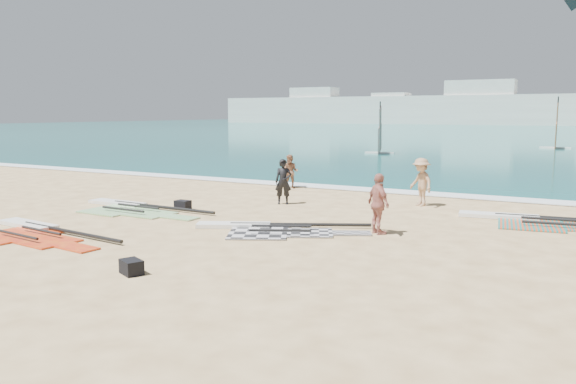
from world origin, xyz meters
The scene contains 16 objects.
ground centered at (0.00, 0.00, 0.00)m, with size 300.00×300.00×0.00m, color #E2BC84.
sea centered at (0.00, 132.00, 0.00)m, with size 300.00×240.00×0.06m, color #0D5C5D.
surf_line centered at (0.00, 12.30, 0.00)m, with size 300.00×1.20×0.04m, color white.
far_town centered at (-15.72, 150.00, 4.49)m, with size 160.00×8.00×12.00m.
rig_grey centered at (-0.81, 2.86, 0.05)m, with size 5.20×3.41×0.20m.
rig_green centered at (-6.91, 3.68, 0.05)m, with size 5.73×2.32×0.20m.
rig_orange centered at (6.07, 7.87, 0.05)m, with size 5.92×2.61×0.20m.
rig_red centered at (-6.40, -0.64, 0.05)m, with size 5.43×2.41×0.20m.
gear_bag_near centered at (-5.24, 4.54, 0.16)m, with size 0.51×0.37×0.33m, color black.
gear_bag_far centered at (-1.09, -2.33, 0.16)m, with size 0.52×0.36×0.31m, color black.
person_wetsuit centered at (-2.67, 7.27, 0.85)m, with size 0.62×0.41×1.70m, color black.
beachgoer_left centered at (-4.52, 11.30, 0.76)m, with size 0.74×0.58×1.53m, color #986547.
beachgoer_mid centered at (1.96, 9.33, 0.88)m, with size 1.14×0.66×1.77m, color tan.
beachgoer_back centered at (2.20, 3.96, 0.86)m, with size 1.01×0.42×1.73m, color #BA7063.
windsurfer_left centered at (-7.90, 33.21, 1.27)m, with size 2.46×2.84×4.33m.
windsurfer_centre centered at (4.45, 47.15, 1.39)m, with size 2.71×3.30×4.91m.
Camera 1 is at (7.34, -10.94, 3.42)m, focal length 35.00 mm.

